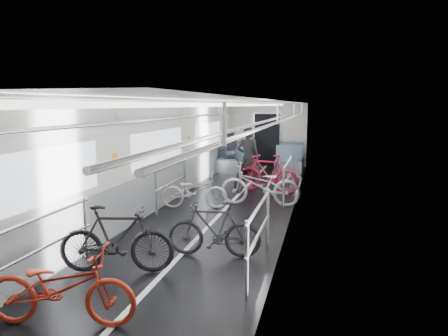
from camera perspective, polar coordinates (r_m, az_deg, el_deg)
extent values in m
cube|color=black|center=(8.91, -0.18, -6.20)|extent=(3.00, 14.00, 0.01)
cube|color=white|center=(8.60, -0.19, 9.41)|extent=(3.00, 14.00, 0.02)
cube|color=silver|center=(9.15, -9.33, 1.74)|extent=(0.02, 14.00, 2.40)
cube|color=silver|center=(8.44, 9.75, 1.11)|extent=(0.02, 14.00, 2.40)
cube|color=silver|center=(15.52, 6.19, 4.74)|extent=(3.00, 0.02, 2.40)
cube|color=white|center=(8.91, -0.18, -6.18)|extent=(0.08, 13.80, 0.01)
cube|color=gray|center=(9.27, -9.04, -2.87)|extent=(0.01, 13.90, 0.90)
cube|color=gray|center=(8.57, 9.41, -3.85)|extent=(0.01, 13.90, 0.90)
cube|color=white|center=(9.12, -9.19, 2.98)|extent=(0.01, 10.80, 0.75)
cube|color=white|center=(8.41, 9.58, 2.47)|extent=(0.01, 10.80, 0.75)
cube|color=white|center=(8.75, -3.72, 8.99)|extent=(0.14, 13.40, 0.05)
cube|color=white|center=(8.48, 3.46, 9.00)|extent=(0.14, 13.40, 0.05)
cube|color=black|center=(15.48, 6.15, 3.99)|extent=(0.95, 0.10, 2.00)
imported|color=#B32916|center=(4.74, -22.30, -15.49)|extent=(1.71, 0.86, 0.86)
imported|color=black|center=(5.85, -15.12, -9.79)|extent=(1.68, 0.82, 0.97)
imported|color=#B9B9BE|center=(9.14, -4.25, -3.29)|extent=(1.58, 0.81, 0.79)
imported|color=black|center=(6.24, -1.47, -8.70)|extent=(1.50, 0.56, 0.88)
imported|color=silver|center=(9.36, 5.21, -2.43)|extent=(1.90, 0.76, 0.98)
imported|color=#A9142E|center=(10.75, 6.29, -0.78)|extent=(1.80, 0.94, 1.04)
imported|color=black|center=(11.14, 3.51, -0.62)|extent=(0.97, 1.91, 0.96)
imported|color=black|center=(11.19, 3.43, 1.45)|extent=(0.64, 0.42, 1.74)
imported|color=#323039|center=(13.87, 0.75, 2.47)|extent=(0.84, 0.72, 1.52)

